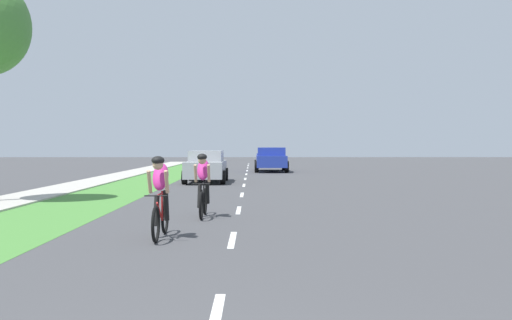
{
  "coord_description": "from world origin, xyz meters",
  "views": [
    {
      "loc": [
        0.38,
        -2.55,
        1.78
      ],
      "look_at": [
        0.53,
        21.1,
        1.14
      ],
      "focal_mm": 38.24,
      "sensor_mm": 36.0,
      "label": 1
    }
  ],
  "objects": [
    {
      "name": "cyclist_lead",
      "position": [
        -1.38,
        7.83,
        0.81
      ],
      "size": [
        0.42,
        1.72,
        1.58
      ],
      "color": "black",
      "rests_on": "ground_plane"
    },
    {
      "name": "grass_verge",
      "position": [
        -4.86,
        20.0,
        0.0
      ],
      "size": [
        2.94,
        70.0,
        0.01
      ],
      "primitive_type": "cube",
      "color": "#478438",
      "rests_on": "ground_plane"
    },
    {
      "name": "sedan_silver",
      "position": [
        -1.85,
        23.69,
        0.77
      ],
      "size": [
        1.98,
        4.3,
        1.52
      ],
      "color": "#A5A8AD",
      "rests_on": "ground_plane"
    },
    {
      "name": "cyclist_trailing",
      "position": [
        -0.84,
        10.89,
        0.81
      ],
      "size": [
        0.42,
        1.72,
        1.58
      ],
      "color": "black",
      "rests_on": "ground_plane"
    },
    {
      "name": "sidewalk_concrete",
      "position": [
        -7.3,
        20.0,
        0.0
      ],
      "size": [
        1.93,
        70.0,
        0.1
      ],
      "primitive_type": "cube",
      "color": "#B2ADA3",
      "rests_on": "ground_plane"
    },
    {
      "name": "ground_plane",
      "position": [
        0.0,
        20.0,
        0.0
      ],
      "size": [
        120.0,
        120.0,
        0.0
      ],
      "primitive_type": "plane",
      "color": "#424244"
    },
    {
      "name": "pickup_blue",
      "position": [
        1.64,
        34.43,
        0.83
      ],
      "size": [
        2.22,
        5.1,
        1.64
      ],
      "color": "#23389E",
      "rests_on": "ground_plane"
    },
    {
      "name": "lane_markings_center",
      "position": [
        0.0,
        24.0,
        0.0
      ],
      "size": [
        0.12,
        53.13,
        0.01
      ],
      "color": "white",
      "rests_on": "ground_plane"
    }
  ]
}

